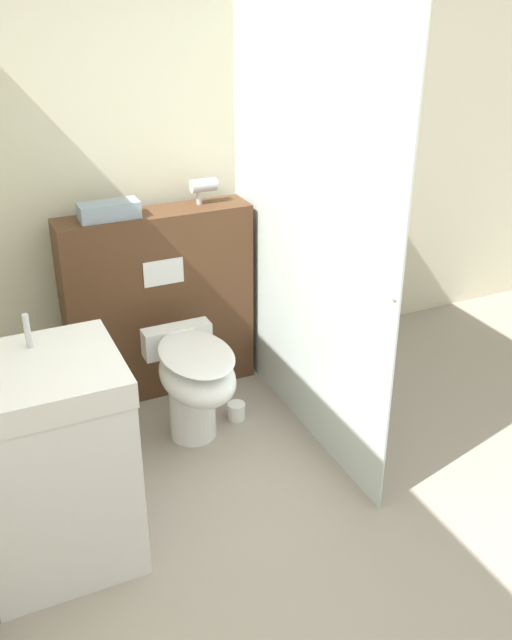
{
  "coord_description": "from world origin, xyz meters",
  "views": [
    {
      "loc": [
        -1.15,
        -1.44,
        2.24
      ],
      "look_at": [
        0.13,
        1.36,
        0.69
      ],
      "focal_mm": 40.0,
      "sensor_mm": 36.0,
      "label": 1
    }
  ],
  "objects": [
    {
      "name": "partition_panel",
      "position": [
        -0.14,
        2.06,
        0.53
      ],
      "size": [
        1.05,
        0.24,
        1.07
      ],
      "color": "#51331E",
      "rests_on": "ground_plane"
    },
    {
      "name": "spare_toilet_roll",
      "position": [
        0.11,
        1.56,
        0.05
      ],
      "size": [
        0.1,
        0.1,
        0.09
      ],
      "color": "white",
      "rests_on": "ground_plane"
    },
    {
      "name": "sink_vanity",
      "position": [
        -0.94,
        0.96,
        0.46
      ],
      "size": [
        0.61,
        0.55,
        1.06
      ],
      "color": "white",
      "rests_on": "ground_plane"
    },
    {
      "name": "folded_towel",
      "position": [
        -0.38,
        2.05,
        1.11
      ],
      "size": [
        0.31,
        0.13,
        0.09
      ],
      "color": "#8C9EAD",
      "rests_on": "partition_panel"
    },
    {
      "name": "toilet",
      "position": [
        -0.15,
        1.48,
        0.36
      ],
      "size": [
        0.36,
        0.62,
        0.55
      ],
      "color": "white",
      "rests_on": "ground_plane"
    },
    {
      "name": "hair_drier",
      "position": [
        0.16,
        2.09,
        1.17
      ],
      "size": [
        0.17,
        0.07,
        0.14
      ],
      "color": "#B7B7BC",
      "rests_on": "partition_panel"
    },
    {
      "name": "wall_back",
      "position": [
        0.0,
        2.29,
        1.25
      ],
      "size": [
        8.0,
        0.06,
        2.5
      ],
      "color": "beige",
      "rests_on": "ground_plane"
    },
    {
      "name": "shower_glass",
      "position": [
        0.42,
        1.44,
        1.1
      ],
      "size": [
        0.04,
        1.64,
        2.2
      ],
      "color": "silver",
      "rests_on": "ground_plane"
    }
  ]
}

